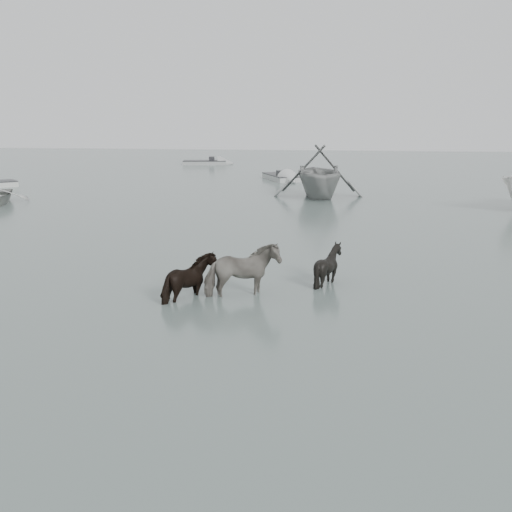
% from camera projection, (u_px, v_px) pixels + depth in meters
% --- Properties ---
extents(ground, '(140.00, 140.00, 0.00)m').
position_uv_depth(ground, '(278.00, 302.00, 16.34)').
color(ground, '#536360').
rests_on(ground, ground).
extents(pony_pinto, '(2.14, 1.61, 1.65)m').
position_uv_depth(pony_pinto, '(242.00, 266.00, 16.70)').
color(pony_pinto, black).
rests_on(pony_pinto, ground).
extents(pony_dark, '(1.32, 1.52, 1.47)m').
position_uv_depth(pony_dark, '(191.00, 271.00, 16.49)').
color(pony_dark, black).
rests_on(pony_dark, ground).
extents(pony_black, '(1.60, 1.53, 1.38)m').
position_uv_depth(pony_black, '(328.00, 259.00, 18.00)').
color(pony_black, black).
rests_on(pony_black, ground).
extents(rowboat_trail, '(6.11, 6.78, 3.15)m').
position_uv_depth(rowboat_trail, '(319.00, 170.00, 36.47)').
color(rowboat_trail, gray).
rests_on(rowboat_trail, ground).
extents(skiff_mid, '(3.91, 6.07, 0.75)m').
position_uv_depth(skiff_mid, '(281.00, 175.00, 46.48)').
color(skiff_mid, '#A9ACA9').
rests_on(skiff_mid, ground).
extents(skiff_far, '(5.79, 2.56, 0.75)m').
position_uv_depth(skiff_far, '(205.00, 161.00, 60.48)').
color(skiff_far, '#959795').
rests_on(skiff_far, ground).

